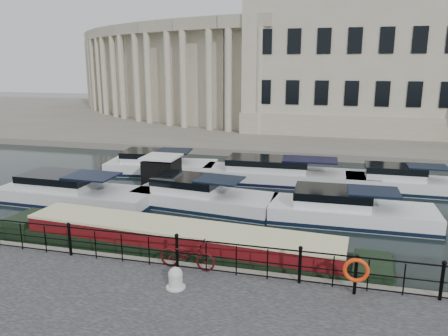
# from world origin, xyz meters

# --- Properties ---
(ground_plane) EXTENTS (160.00, 160.00, 0.00)m
(ground_plane) POSITION_xyz_m (0.00, 0.00, 0.00)
(ground_plane) COLOR black
(ground_plane) RESTS_ON ground
(far_bank) EXTENTS (120.00, 42.00, 0.55)m
(far_bank) POSITION_xyz_m (0.00, 39.00, 0.28)
(far_bank) COLOR #6B665B
(far_bank) RESTS_ON ground_plane
(railing) EXTENTS (24.14, 0.14, 1.22)m
(railing) POSITION_xyz_m (0.00, -2.25, 1.20)
(railing) COLOR black
(railing) RESTS_ON near_quay
(civic_building) EXTENTS (53.55, 31.84, 16.85)m
(civic_building) POSITION_xyz_m (-1.00, 34.71, 7.04)
(civic_building) COLOR #ADA38C
(civic_building) RESTS_ON far_bank
(bicycle) EXTENTS (1.92, 0.71, 1.00)m
(bicycle) POSITION_xyz_m (0.34, -2.21, 1.05)
(bicycle) COLOR #400B0E
(bicycle) RESTS_ON near_quay
(mooring_bollard) EXTENTS (0.59, 0.59, 0.66)m
(mooring_bollard) POSITION_xyz_m (0.41, -3.50, 0.86)
(mooring_bollard) COLOR silver
(mooring_bollard) RESTS_ON near_quay
(life_ring_post) EXTENTS (0.75, 0.20, 1.23)m
(life_ring_post) POSITION_xyz_m (5.63, -2.58, 1.32)
(life_ring_post) COLOR black
(life_ring_post) RESTS_ON near_quay
(narrowboat) EXTENTS (15.59, 3.15, 1.57)m
(narrowboat) POSITION_xyz_m (-0.74, -0.19, 0.37)
(narrowboat) COLOR black
(narrowboat) RESTS_ON ground_plane
(harbour_hut) EXTENTS (2.66, 2.22, 2.16)m
(harbour_hut) POSITION_xyz_m (-4.55, 7.50, 0.95)
(harbour_hut) COLOR #6B665B
(harbour_hut) RESTS_ON ground_plane
(cabin_cruisers) EXTENTS (24.92, 10.28, 1.99)m
(cabin_cruisers) POSITION_xyz_m (-0.36, 8.18, 0.37)
(cabin_cruisers) COLOR silver
(cabin_cruisers) RESTS_ON ground_plane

